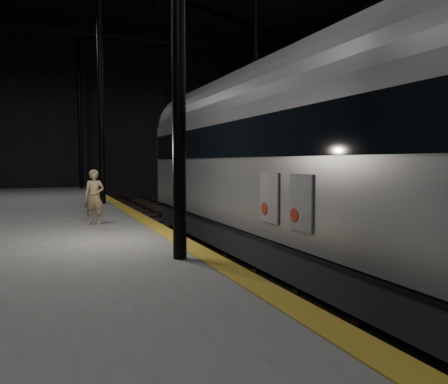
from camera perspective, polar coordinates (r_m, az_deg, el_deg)
ground at (r=13.85m, az=4.73°, el=-8.00°), size 44.00×44.00×0.00m
platform_right at (r=18.40m, az=26.07°, el=-3.83°), size 9.00×43.80×1.00m
tactile_strip at (r=12.54m, az=-8.61°, el=-4.62°), size 0.50×43.80×0.01m
track at (r=13.84m, az=4.74°, el=-7.72°), size 2.40×43.00×0.24m
train at (r=10.39m, az=14.27°, el=5.54°), size 3.19×21.30×5.69m
woman at (r=13.54m, az=-16.59°, el=-0.63°), size 0.71×0.60×1.64m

